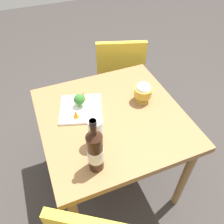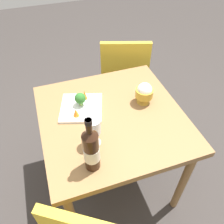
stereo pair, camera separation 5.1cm
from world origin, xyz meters
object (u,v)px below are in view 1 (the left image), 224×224
rice_bowl (143,92)px  wine_bottle (95,151)px  serving_plate (81,109)px  carrot_garnish_left (83,96)px  broccoli_floret (79,100)px  chair_near_window (120,71)px  wine_glass (95,128)px  carrot_garnish_right (76,114)px

rice_bowl → wine_bottle: bearing=-50.9°
serving_plate → carrot_garnish_left: bearing=148.4°
rice_bowl → broccoli_floret: 0.39m
chair_near_window → wine_bottle: size_ratio=2.57×
broccoli_floret → carrot_garnish_left: 0.06m
wine_bottle → carrot_garnish_left: wine_bottle is taller
serving_plate → carrot_garnish_left: 0.09m
chair_near_window → rice_bowl: bearing=-82.2°
rice_bowl → broccoli_floret: rice_bowl is taller
wine_glass → broccoli_floret: bearing=-179.5°
broccoli_floret → carrot_garnish_left: (-0.05, 0.04, -0.02)m
serving_plate → broccoli_floret: 0.06m
wine_bottle → wine_glass: (-0.13, 0.05, -0.00)m
chair_near_window → serving_plate: size_ratio=2.71×
chair_near_window → serving_plate: (0.54, -0.50, 0.20)m
rice_bowl → carrot_garnish_right: bearing=-89.9°
wine_glass → rice_bowl: size_ratio=1.26×
wine_bottle → rice_bowl: 0.55m
wine_bottle → serving_plate: size_ratio=1.05×
chair_near_window → serving_plate: 0.76m
wine_bottle → carrot_garnish_right: wine_bottle is taller
carrot_garnish_left → broccoli_floret: bearing=-39.5°
rice_bowl → carrot_garnish_left: bearing=-110.4°
wine_glass → broccoli_floret: 0.31m
carrot_garnish_right → serving_plate: bearing=145.3°
chair_near_window → carrot_garnish_right: bearing=-113.8°
wine_bottle → carrot_garnish_left: size_ratio=5.00×
chair_near_window → serving_plate: bearing=-114.5°
broccoli_floret → wine_glass: bearing=0.5°
rice_bowl → carrot_garnish_right: (0.00, -0.43, -0.03)m
serving_plate → wine_bottle: bearing=-5.6°
wine_glass → rice_bowl: (-0.22, 0.38, -0.05)m
wine_bottle → chair_near_window: bearing=150.6°
rice_bowl → carrot_garnish_left: 0.37m
chair_near_window → broccoli_floret: chair_near_window is taller
carrot_garnish_right → chair_near_window: bearing=138.2°
chair_near_window → wine_glass: 1.01m
serving_plate → broccoli_floret: broccoli_floret is taller
broccoli_floret → carrot_garnish_left: bearing=140.5°
chair_near_window → rice_bowl: size_ratio=6.00×
carrot_garnish_right → broccoli_floret: bearing=150.6°
serving_plate → carrot_garnish_right: 0.09m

